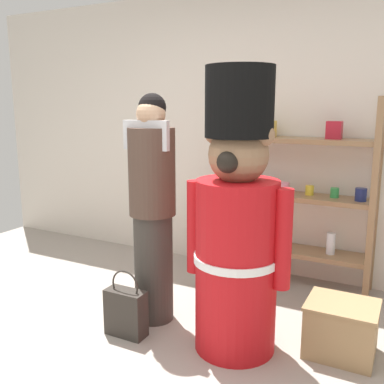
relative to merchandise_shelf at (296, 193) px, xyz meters
The scene contains 6 objects.
back_wall 0.66m from the merchandise_shelf, 150.54° to the left, with size 6.40×0.12×2.60m, color silver.
merchandise_shelf is the anchor object (origin of this frame).
teddy_bear_guard 1.24m from the merchandise_shelf, 92.51° to the right, with size 0.69×0.54×1.79m.
person_shopper 1.36m from the merchandise_shelf, 122.57° to the right, with size 0.35×0.33×1.64m.
shopping_bag 1.76m from the merchandise_shelf, 118.24° to the right, with size 0.29×0.13×0.47m.
display_crate 1.32m from the merchandise_shelf, 60.27° to the right, with size 0.43×0.37×0.34m.
Camera 1 is at (1.29, -1.70, 1.57)m, focal length 40.68 mm.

